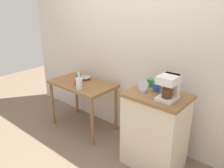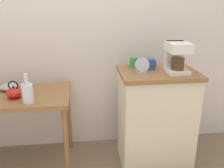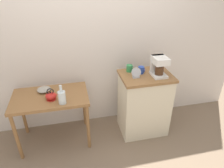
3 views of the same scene
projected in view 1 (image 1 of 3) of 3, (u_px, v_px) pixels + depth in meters
ground_plane at (113, 142)px, 3.23m from camera, size 8.00×8.00×0.00m
back_wall at (141, 39)px, 2.98m from camera, size 4.40×0.10×2.80m
wooden_table at (83, 88)px, 3.40m from camera, size 0.95×0.58×0.73m
kitchen_counter at (155, 131)px, 2.66m from camera, size 0.68×0.50×0.92m
bowl_stoneware at (85, 77)px, 3.49m from camera, size 0.17×0.17×0.06m
teakettle at (79, 81)px, 3.27m from camera, size 0.16×0.13×0.16m
glass_carafe_vase at (79, 83)px, 3.10m from camera, size 0.09×0.09×0.24m
coffee_maker at (169, 86)px, 2.33m from camera, size 0.18×0.22×0.26m
mug_blue at (156, 87)px, 2.56m from camera, size 0.09×0.08×0.10m
mug_tall_green at (150, 83)px, 2.70m from camera, size 0.09×0.08×0.09m
table_clock at (143, 87)px, 2.54m from camera, size 0.12×0.06×0.13m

